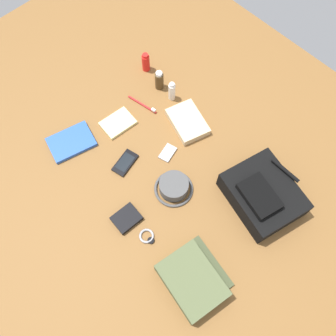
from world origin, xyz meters
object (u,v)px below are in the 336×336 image
cologne_bottle (159,80)px  bucket_hat (174,187)px  backpack (263,195)px  sunscreen_spray (146,62)px  paperback_novel (71,142)px  folded_towel (188,122)px  toiletry_pouch (193,280)px  notepad (118,123)px  toothpaste_tube (172,91)px  cell_phone (125,163)px  wallet (126,218)px  wristwatch (147,237)px  toothbrush (144,105)px  media_player (168,153)px

cologne_bottle → bucket_hat: bearing=-36.6°
backpack → sunscreen_spray: size_ratio=3.40×
paperback_novel → bucket_hat: bearing=20.4°
folded_towel → backpack: bearing=-4.9°
toiletry_pouch → notepad: bearing=161.3°
toothpaste_tube → cell_phone: (0.11, -0.40, -0.05)m
toothpaste_tube → wallet: toothpaste_tube is taller
wallet → notepad: size_ratio=0.73×
cell_phone → wallet: (0.20, -0.17, 0.01)m
wristwatch → folded_towel: size_ratio=0.36×
sunscreen_spray → wallet: size_ratio=0.96×
toiletry_pouch → bucket_hat: size_ratio=1.61×
cologne_bottle → paperback_novel: bearing=-95.2°
backpack → toiletry_pouch: backpack is taller
backpack → notepad: 0.74m
backpack → sunscreen_spray: backpack is taller
notepad → toothpaste_tube: bearing=81.8°
toothpaste_tube → toiletry_pouch: bearing=-38.5°
bucket_hat → notepad: 0.42m
bucket_hat → toothbrush: size_ratio=1.03×
backpack → sunscreen_spray: 0.87m
paperback_novel → cologne_bottle: bearing=84.8°
cell_phone → folded_towel: bearing=82.5°
cell_phone → toothbrush: (-0.17, 0.27, 0.00)m
bucket_hat → sunscreen_spray: size_ratio=1.61×
cell_phone → notepad: notepad is taller
paperback_novel → media_player: size_ratio=2.43×
backpack → toothbrush: backpack is taller
wristwatch → folded_towel: (-0.27, 0.51, 0.01)m
cell_phone → notepad: bearing=148.9°
toothpaste_tube → backpack: bearing=-8.1°
toothpaste_tube → cell_phone: 0.42m
toothbrush → cell_phone: bearing=-57.3°
toiletry_pouch → cell_phone: size_ratio=2.01×
sunscreen_spray → wristwatch: sunscreen_spray is taller
cologne_bottle → backpack: bearing=-7.2°
media_player → folded_towel: 0.18m
toothpaste_tube → toothbrush: toothpaste_tube is taller
cologne_bottle → paperback_novel: size_ratio=0.47×
backpack → toothpaste_tube: bearing=171.9°
toiletry_pouch → bucket_hat: toiletry_pouch is taller
media_player → notepad: bearing=-166.9°
wristwatch → toiletry_pouch: bearing=2.0°
toothpaste_tube → media_player: bearing=-47.3°
sunscreen_spray → folded_towel: size_ratio=0.53×
media_player → folded_towel: (-0.05, 0.18, 0.01)m
toothpaste_tube → notepad: toothpaste_tube is taller
bucket_hat → wristwatch: bearing=-71.2°
paperback_novel → wristwatch: paperback_novel is taller
cologne_bottle → wallet: cologne_bottle is taller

